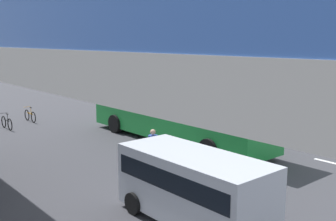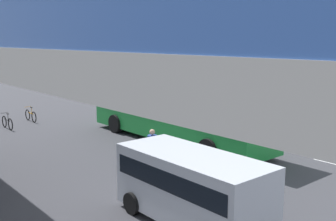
# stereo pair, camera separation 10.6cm
# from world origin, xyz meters

# --- Properties ---
(ground) EXTENTS (80.00, 80.00, 0.00)m
(ground) POSITION_xyz_m (0.00, 0.00, 0.00)
(ground) COLOR #38383D
(city_bus) EXTENTS (11.54, 2.85, 3.15)m
(city_bus) POSITION_xyz_m (1.43, -0.55, 1.88)
(city_bus) COLOR #1E8C38
(city_bus) RESTS_ON ground
(parked_van) EXTENTS (4.80, 2.17, 2.05)m
(parked_van) POSITION_xyz_m (-6.05, 5.34, 1.18)
(parked_van) COLOR #B7BCC6
(parked_van) RESTS_ON ground
(bicycle_orange) EXTENTS (1.77, 0.44, 0.96)m
(bicycle_orange) POSITION_xyz_m (11.39, 3.16, 0.37)
(bicycle_orange) COLOR black
(bicycle_orange) RESTS_ON ground
(bicycle_black) EXTENTS (1.77, 0.44, 0.96)m
(bicycle_black) POSITION_xyz_m (10.08, 5.10, 0.37)
(bicycle_black) COLOR black
(bicycle_black) RESTS_ON ground
(pedestrian) EXTENTS (0.38, 0.38, 1.79)m
(pedestrian) POSITION_xyz_m (-1.87, 3.50, 0.89)
(pedestrian) COLOR #2D2D38
(pedestrian) RESTS_ON ground
(lane_dash_leftmost) EXTENTS (2.00, 0.20, 0.01)m
(lane_dash_leftmost) POSITION_xyz_m (-6.00, -3.22, 0.00)
(lane_dash_leftmost) COLOR silver
(lane_dash_leftmost) RESTS_ON ground
(lane_dash_left) EXTENTS (2.00, 0.20, 0.01)m
(lane_dash_left) POSITION_xyz_m (-2.00, -3.22, 0.00)
(lane_dash_left) COLOR silver
(lane_dash_left) RESTS_ON ground
(lane_dash_centre) EXTENTS (2.00, 0.20, 0.01)m
(lane_dash_centre) POSITION_xyz_m (2.00, -3.22, 0.00)
(lane_dash_centre) COLOR silver
(lane_dash_centre) RESTS_ON ground
(lane_dash_right) EXTENTS (2.00, 0.20, 0.01)m
(lane_dash_right) POSITION_xyz_m (6.00, -3.22, 0.00)
(lane_dash_right) COLOR silver
(lane_dash_right) RESTS_ON ground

